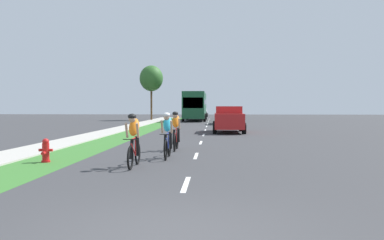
% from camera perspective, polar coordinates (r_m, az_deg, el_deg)
% --- Properties ---
extents(ground_plane, '(120.00, 120.00, 0.00)m').
position_cam_1_polar(ground_plane, '(25.24, 1.77, -2.04)').
color(ground_plane, '#38383A').
extents(grass_verge, '(1.98, 70.00, 0.01)m').
position_cam_1_polar(grass_verge, '(25.79, -8.78, -1.96)').
color(grass_verge, '#38722D').
rests_on(grass_verge, ground_plane).
extents(sidewalk_concrete, '(1.89, 70.00, 0.10)m').
position_cam_1_polar(sidewalk_concrete, '(26.26, -12.92, -1.92)').
color(sidewalk_concrete, '#B2ADA3').
rests_on(sidewalk_concrete, ground_plane).
extents(lane_markings_center, '(0.12, 52.71, 0.01)m').
position_cam_1_polar(lane_markings_center, '(29.23, 1.97, -1.47)').
color(lane_markings_center, white).
rests_on(lane_markings_center, ground_plane).
extents(fire_hydrant_red, '(0.44, 0.38, 0.76)m').
position_cam_1_polar(fire_hydrant_red, '(13.24, -20.72, -4.24)').
color(fire_hydrant_red, red).
rests_on(fire_hydrant_red, ground_plane).
extents(cyclist_lead, '(0.42, 1.72, 1.58)m').
position_cam_1_polar(cyclist_lead, '(11.48, -8.56, -2.88)').
color(cyclist_lead, black).
rests_on(cyclist_lead, ground_plane).
extents(cyclist_trailing, '(0.42, 1.72, 1.58)m').
position_cam_1_polar(cyclist_trailing, '(13.31, -3.62, -2.19)').
color(cyclist_trailing, black).
rests_on(cyclist_trailing, ground_plane).
extents(cyclist_distant, '(0.42, 1.72, 1.58)m').
position_cam_1_polar(cyclist_distant, '(15.76, -2.39, -1.53)').
color(cyclist_distant, black).
rests_on(cyclist_distant, ground_plane).
extents(suv_red, '(2.15, 4.70, 1.79)m').
position_cam_1_polar(suv_red, '(26.66, 5.39, 0.21)').
color(suv_red, red).
rests_on(suv_red, ground_plane).
extents(pickup_silver, '(2.22, 5.10, 1.64)m').
position_cam_1_polar(pickup_silver, '(39.00, 5.18, 0.61)').
color(pickup_silver, '#A5A8AD').
rests_on(pickup_silver, ground_plane).
extents(bus_dark_green, '(2.78, 11.60, 3.48)m').
position_cam_1_polar(bus_dark_green, '(48.74, 0.50, 2.25)').
color(bus_dark_green, '#194C2D').
rests_on(bus_dark_green, ground_plane).
extents(sedan_white, '(1.98, 4.30, 1.52)m').
position_cam_1_polar(sedan_white, '(67.04, 1.49, 1.16)').
color(sedan_white, silver).
rests_on(sedan_white, ground_plane).
extents(street_tree_far, '(3.00, 3.00, 7.03)m').
position_cam_1_polar(street_tree_far, '(50.32, -6.00, 6.08)').
color(street_tree_far, brown).
rests_on(street_tree_far, ground_plane).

